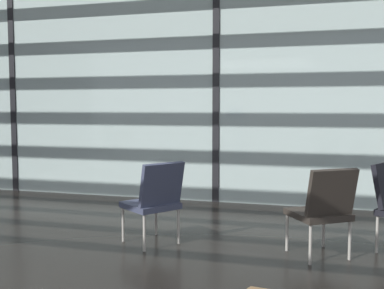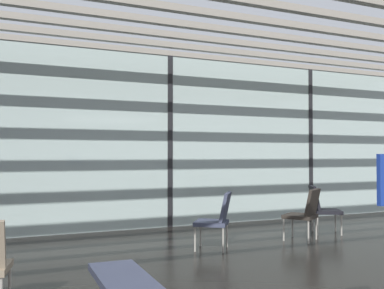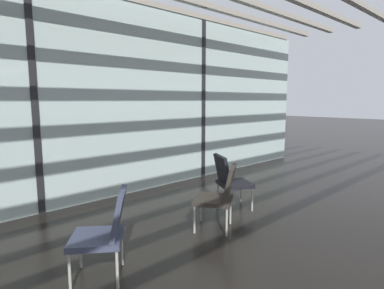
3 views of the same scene
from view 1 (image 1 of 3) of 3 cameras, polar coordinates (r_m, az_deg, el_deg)
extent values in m
cube|color=#A3B7B2|center=(6.89, 3.07, 7.06)|extent=(14.00, 0.08, 3.43)
cube|color=black|center=(8.39, -21.12, 6.33)|extent=(0.10, 0.12, 3.43)
cube|color=black|center=(6.89, 3.07, 7.06)|extent=(0.10, 0.12, 3.43)
ellipsoid|color=silver|center=(10.90, 13.72, 8.67)|extent=(13.87, 4.42, 4.42)
sphere|color=gray|center=(12.83, -16.40, 7.99)|extent=(2.43, 2.43, 2.43)
sphere|color=black|center=(9.85, -9.93, 11.11)|extent=(0.28, 0.28, 0.28)
sphere|color=black|center=(9.50, -4.92, 11.41)|extent=(0.28, 0.28, 0.28)
sphere|color=black|center=(9.22, 0.43, 11.63)|extent=(0.28, 0.28, 0.28)
sphere|color=black|center=(9.03, 6.06, 11.75)|extent=(0.28, 0.28, 0.28)
sphere|color=black|center=(8.92, 11.89, 11.76)|extent=(0.28, 0.28, 0.28)
sphere|color=black|center=(8.91, 17.80, 11.65)|extent=(0.28, 0.28, 0.28)
cube|color=#33384C|center=(4.87, -5.17, -7.49)|extent=(0.67, 0.67, 0.06)
cube|color=#33384C|center=(4.65, -3.75, -4.93)|extent=(0.40, 0.47, 0.44)
cylinder|color=gray|center=(5.21, -4.46, -9.12)|extent=(0.03, 0.03, 0.37)
cylinder|color=gray|center=(4.99, -8.54, -9.76)|extent=(0.03, 0.03, 0.37)
cylinder|color=gray|center=(4.87, -1.68, -10.08)|extent=(0.03, 0.03, 0.37)
cylinder|color=gray|center=(4.64, -5.93, -10.84)|extent=(0.03, 0.03, 0.37)
cube|color=#28231E|center=(4.61, 15.32, -8.34)|extent=(0.66, 0.66, 0.06)
cube|color=#28231E|center=(4.39, 16.93, -5.71)|extent=(0.48, 0.38, 0.44)
cylinder|color=gray|center=(4.94, 16.00, -10.03)|extent=(0.03, 0.03, 0.37)
cylinder|color=gray|center=(4.73, 11.69, -10.62)|extent=(0.03, 0.03, 0.37)
cylinder|color=gray|center=(4.61, 18.94, -11.17)|extent=(0.03, 0.03, 0.37)
cylinder|color=gray|center=(4.38, 14.44, -11.91)|extent=(0.03, 0.03, 0.37)
cylinder|color=gray|center=(4.92, 21.95, -10.27)|extent=(0.03, 0.03, 0.37)
camera|label=2|loc=(5.03, -93.32, -0.16)|focal=41.79mm
camera|label=3|loc=(3.47, -44.85, 8.27)|focal=29.51mm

